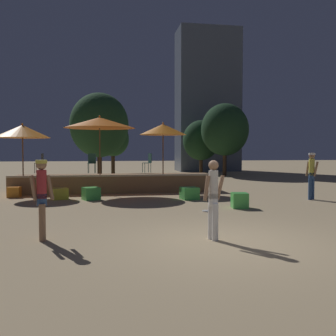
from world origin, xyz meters
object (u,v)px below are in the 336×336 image
cube_seat_0 (59,194)px  background_tree_3 (113,139)px  patio_umbrella_2 (22,131)px  person_0 (213,198)px  cube_seat_1 (240,200)px  patio_umbrella_1 (100,123)px  cube_seat_2 (189,193)px  person_2 (312,173)px  cube_seat_3 (14,192)px  frisbee_disc (206,211)px  person_1 (42,196)px  background_tree_0 (201,140)px  background_tree_2 (99,125)px  background_tree_1 (225,130)px  bistro_chair_2 (148,161)px  cube_seat_4 (91,194)px  bistro_chair_0 (41,161)px  patio_umbrella_0 (163,129)px  bistro_chair_1 (92,161)px

cube_seat_0 → background_tree_3: background_tree_3 is taller
patio_umbrella_2 → person_0: bearing=-57.5°
cube_seat_0 → person_0: (3.93, -7.20, 0.66)m
patio_umbrella_2 → cube_seat_1: (7.59, -4.69, -2.38)m
patio_umbrella_1 → cube_seat_2: 4.99m
person_2 → person_0: bearing=17.4°
cube_seat_3 → frisbee_disc: cube_seat_3 is taller
person_1 → person_2: bearing=-71.8°
person_1 → background_tree_0: 22.89m
background_tree_2 → frisbee_disc: bearing=-74.9°
cube_seat_0 → background_tree_3: size_ratio=0.18×
background_tree_1 → person_2: bearing=-93.6°
patio_umbrella_1 → person_2: size_ratio=1.89×
bistro_chair_2 → person_1: bearing=-34.4°
patio_umbrella_2 → person_2: 11.53m
patio_umbrella_1 → background_tree_2: background_tree_2 is taller
bistro_chair_2 → cube_seat_4: bearing=-53.5°
person_2 → cube_seat_2: bearing=-38.8°
cube_seat_1 → bistro_chair_0: 9.66m
bistro_chair_0 → background_tree_3: (3.45, 10.53, 1.35)m
bistro_chair_0 → frisbee_disc: size_ratio=3.54×
cube_seat_4 → person_0: person_0 is taller
bistro_chair_0 → cube_seat_2: bearing=59.6°
cube_seat_3 → person_1: person_1 is taller
cube_seat_0 → background_tree_3: 14.13m
person_2 → background_tree_2: background_tree_2 is taller
bistro_chair_0 → patio_umbrella_0: bearing=79.7°
person_1 → background_tree_0: (8.75, 21.08, 1.74)m
person_2 → patio_umbrella_2: bearing=-44.2°
patio_umbrella_1 → cube_seat_2: (3.36, -2.41, -2.79)m
bistro_chair_1 → background_tree_3: bearing=87.8°
patio_umbrella_1 → frisbee_disc: 6.88m
person_2 → cube_seat_1: bearing=-3.9°
cube_seat_3 → background_tree_0: bearing=50.6°
patio_umbrella_1 → person_0: 9.37m
patio_umbrella_0 → cube_seat_2: (0.60, -2.72, -2.55)m
cube_seat_1 → cube_seat_3: bearing=152.2°
patio_umbrella_2 → background_tree_0: (10.83, 12.89, 0.04)m
patio_umbrella_0 → person_1: size_ratio=1.87×
cube_seat_3 → cube_seat_2: bearing=-14.8°
cube_seat_1 → cube_seat_2: 2.61m
cube_seat_0 → cube_seat_2: size_ratio=1.04×
person_0 → bistro_chair_0: 11.60m
person_1 → background_tree_2: 15.80m
person_0 → bistro_chair_2: size_ratio=1.83×
frisbee_disc → background_tree_2: bearing=105.1°
frisbee_disc → background_tree_2: (-3.39, 12.59, 3.39)m
background_tree_0 → background_tree_1: 3.30m
person_1 → background_tree_2: bearing=-14.5°
patio_umbrella_1 → background_tree_1: (8.68, 9.73, 0.32)m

